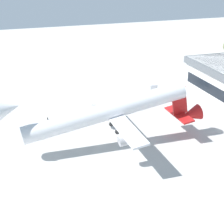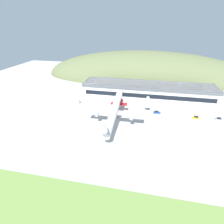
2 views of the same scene
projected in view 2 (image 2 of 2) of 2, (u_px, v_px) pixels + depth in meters
ground_plane at (133, 134)px, 92.56m from camera, size 348.94×348.94×0.00m
hill_backdrop at (145, 78)px, 186.47m from camera, size 214.59×72.76×55.84m
terminal_building at (148, 90)px, 134.82m from camera, size 98.83×21.10×11.36m
jetway_0 at (148, 102)px, 120.14m from camera, size 3.38×14.36×5.43m
cargo_airplane at (114, 112)px, 96.38m from camera, size 32.79×48.47×11.92m
service_car_0 at (219, 119)px, 105.87m from camera, size 3.85×2.02×1.43m
service_car_1 at (196, 118)px, 107.24m from camera, size 4.04×1.94×1.63m
service_car_2 at (157, 112)px, 113.58m from camera, size 4.56×1.76×1.58m
fuel_truck at (75, 102)px, 127.35m from camera, size 7.85×2.67×2.92m
traffic_cone_0 at (82, 118)px, 107.55m from camera, size 0.52×0.52×0.58m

